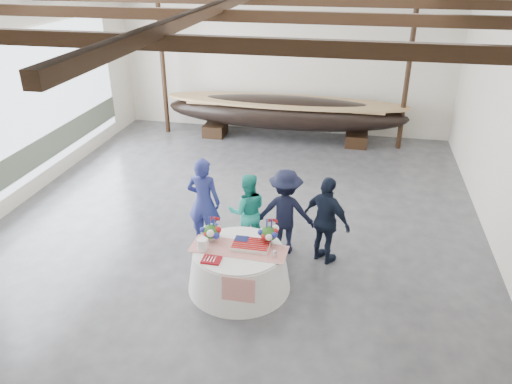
# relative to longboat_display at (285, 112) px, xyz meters

# --- Properties ---
(floor) EXTENTS (10.00, 12.00, 0.01)m
(floor) POSITION_rel_longboat_display_xyz_m (-0.17, -5.10, -0.85)
(floor) COLOR #3D3D42
(floor) RESTS_ON ground
(wall_back) EXTENTS (10.00, 0.02, 4.50)m
(wall_back) POSITION_rel_longboat_display_xyz_m (-0.17, 0.90, 1.40)
(wall_back) COLOR silver
(wall_back) RESTS_ON ground
(wall_front) EXTENTS (10.00, 0.02, 4.50)m
(wall_front) POSITION_rel_longboat_display_xyz_m (-0.17, -11.10, 1.40)
(wall_front) COLOR silver
(wall_front) RESTS_ON ground
(wall_left) EXTENTS (0.02, 12.00, 4.50)m
(wall_left) POSITION_rel_longboat_display_xyz_m (-5.17, -5.10, 1.40)
(wall_left) COLOR silver
(wall_left) RESTS_ON ground
(pavilion_structure) EXTENTS (9.80, 11.76, 4.50)m
(pavilion_structure) POSITION_rel_longboat_display_xyz_m (-0.17, -4.24, 3.15)
(pavilion_structure) COLOR black
(pavilion_structure) RESTS_ON ground
(open_bay) EXTENTS (0.03, 7.00, 3.20)m
(open_bay) POSITION_rel_longboat_display_xyz_m (-5.12, -4.10, 0.98)
(open_bay) COLOR silver
(open_bay) RESTS_ON ground
(longboat_display) EXTENTS (7.10, 1.42, 1.33)m
(longboat_display) POSITION_rel_longboat_display_xyz_m (0.00, 0.00, 0.00)
(longboat_display) COLOR black
(longboat_display) RESTS_ON ground
(banquet_table) EXTENTS (1.73, 1.73, 0.75)m
(banquet_table) POSITION_rel_longboat_display_xyz_m (0.36, -7.28, -0.48)
(banquet_table) COLOR white
(banquet_table) RESTS_ON ground
(tabletop_items) EXTENTS (1.62, 0.95, 0.40)m
(tabletop_items) POSITION_rel_longboat_display_xyz_m (0.31, -7.13, 0.04)
(tabletop_items) COLOR red
(tabletop_items) RESTS_ON banquet_table
(guest_woman_blue) EXTENTS (0.67, 0.46, 1.78)m
(guest_woman_blue) POSITION_rel_longboat_display_xyz_m (-0.61, -6.05, 0.04)
(guest_woman_blue) COLOR navy
(guest_woman_blue) RESTS_ON ground
(guest_woman_teal) EXTENTS (0.87, 0.76, 1.51)m
(guest_woman_teal) POSITION_rel_longboat_display_xyz_m (0.22, -6.00, -0.09)
(guest_woman_teal) COLOR teal
(guest_woman_teal) RESTS_ON ground
(guest_man_left) EXTENTS (1.09, 0.64, 1.66)m
(guest_man_left) POSITION_rel_longboat_display_xyz_m (0.94, -6.00, -0.02)
(guest_man_left) COLOR black
(guest_man_left) RESTS_ON ground
(guest_man_right) EXTENTS (1.04, 0.87, 1.67)m
(guest_man_right) POSITION_rel_longboat_display_xyz_m (1.71, -6.20, -0.02)
(guest_man_right) COLOR black
(guest_man_right) RESTS_ON ground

